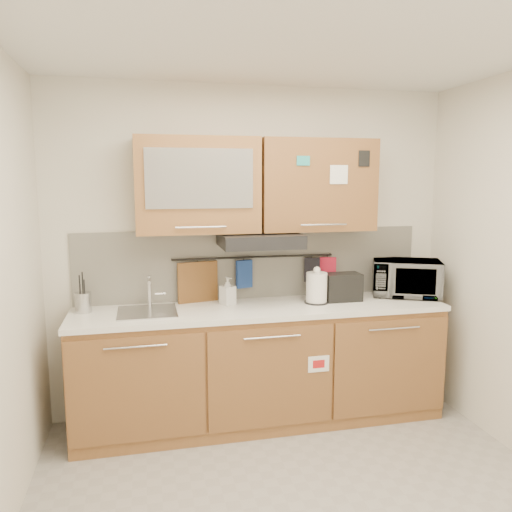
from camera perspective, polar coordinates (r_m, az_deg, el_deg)
name	(u,v)px	position (r m, az deg, el deg)	size (l,w,h in m)	color
ceiling	(320,26)	(2.65, 7.32, 24.66)	(3.20, 3.20, 0.00)	white
wall_back	(253,251)	(4.03, -0.36, 0.54)	(3.20, 3.20, 0.00)	silver
base_cabinet	(262,371)	(3.97, 0.64, -12.99)	(2.80, 0.64, 0.88)	#9D6237
countertop	(262,309)	(3.81, 0.66, -6.07)	(2.82, 0.62, 0.04)	white
backsplash	(253,264)	(4.03, -0.32, -0.90)	(2.80, 0.02, 0.56)	silver
upper_cabinets	(257,185)	(3.81, 0.14, 8.08)	(1.82, 0.37, 0.70)	#9D6237
range_hood	(260,240)	(3.77, 0.46, 1.82)	(0.60, 0.46, 0.10)	black
sink	(147,312)	(3.72, -12.30, -6.23)	(0.42, 0.40, 0.26)	silver
utensil_rail	(254,257)	(3.98, -0.20, -0.13)	(0.02, 0.02, 1.30)	black
utensil_crock	(83,302)	(3.83, -19.14, -4.99)	(0.14, 0.14, 0.29)	#B6B7BB
kettle	(317,288)	(3.91, 6.96, -3.71)	(0.21, 0.19, 0.29)	white
toaster	(342,287)	(4.03, 9.84, -3.48)	(0.29, 0.17, 0.22)	black
microwave	(406,278)	(4.31, 16.78, -2.42)	(0.54, 0.36, 0.30)	#999999
soap_bottle	(228,291)	(3.85, -3.26, -3.98)	(0.10, 0.10, 0.21)	#999999
cutting_board	(198,287)	(3.94, -6.65, -3.52)	(0.32, 0.02, 0.40)	brown
oven_mitt	(244,274)	(3.97, -1.36, -2.07)	(0.13, 0.03, 0.22)	navy
dark_pouch	(312,270)	(4.12, 6.41, -1.58)	(0.13, 0.04, 0.20)	black
pot_holder	(328,267)	(4.16, 8.20, -1.28)	(0.13, 0.02, 0.17)	red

